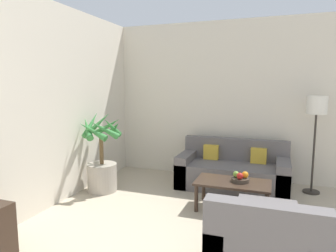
% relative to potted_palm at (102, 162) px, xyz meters
% --- Properties ---
extents(wall_back, '(7.63, 0.06, 2.70)m').
position_rel_potted_palm_xyz_m(wall_back, '(2.70, 1.39, 0.90)').
color(wall_back, beige).
rests_on(wall_back, ground_plane).
extents(potted_palm, '(0.68, 0.69, 1.22)m').
position_rel_potted_palm_xyz_m(potted_palm, '(0.00, 0.00, 0.00)').
color(potted_palm, '#ADA393').
rests_on(potted_palm, ground_plane).
extents(sofa_loveseat, '(1.69, 0.78, 0.74)m').
position_rel_potted_palm_xyz_m(sofa_loveseat, '(1.86, 0.84, -0.20)').
color(sofa_loveseat, '#605B5B').
rests_on(sofa_loveseat, ground_plane).
extents(floor_lamp, '(0.29, 0.29, 1.46)m').
position_rel_potted_palm_xyz_m(floor_lamp, '(3.02, 1.00, 0.77)').
color(floor_lamp, '#2D2823').
rests_on(floor_lamp, ground_plane).
extents(coffee_table, '(0.95, 0.51, 0.38)m').
position_rel_potted_palm_xyz_m(coffee_table, '(1.98, -0.05, -0.12)').
color(coffee_table, '#38281E').
rests_on(coffee_table, ground_plane).
extents(fruit_bowl, '(0.23, 0.23, 0.05)m').
position_rel_potted_palm_xyz_m(fruit_bowl, '(2.07, -0.02, -0.05)').
color(fruit_bowl, '#42382D').
rests_on(fruit_bowl, coffee_table).
extents(apple_red, '(0.08, 0.08, 0.08)m').
position_rel_potted_palm_xyz_m(apple_red, '(2.07, -0.08, 0.02)').
color(apple_red, red).
rests_on(apple_red, fruit_bowl).
extents(apple_green, '(0.08, 0.08, 0.08)m').
position_rel_potted_palm_xyz_m(apple_green, '(2.01, -0.01, 0.02)').
color(apple_green, olive).
rests_on(apple_green, fruit_bowl).
extents(orange_fruit, '(0.09, 0.09, 0.09)m').
position_rel_potted_palm_xyz_m(orange_fruit, '(2.12, -0.00, 0.02)').
color(orange_fruit, orange).
rests_on(orange_fruit, fruit_bowl).
extents(armchair, '(0.89, 0.76, 0.77)m').
position_rel_potted_palm_xyz_m(armchair, '(2.42, -1.41, -0.19)').
color(armchair, '#605B5B').
rests_on(armchair, ground_plane).
extents(ottoman, '(0.63, 0.46, 0.35)m').
position_rel_potted_palm_xyz_m(ottoman, '(2.41, -0.60, -0.28)').
color(ottoman, '#605B5B').
rests_on(ottoman, ground_plane).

